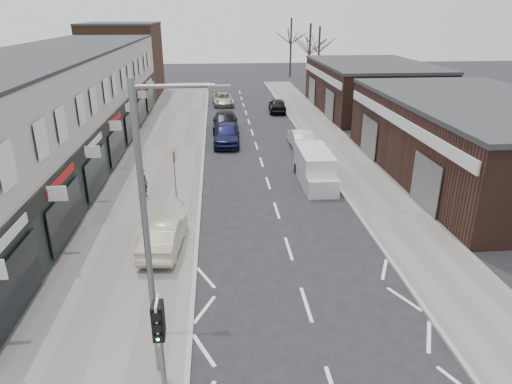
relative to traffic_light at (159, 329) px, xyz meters
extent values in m
plane|color=black|center=(4.40, 2.02, -2.41)|extent=(160.00, 160.00, 0.00)
cube|color=slate|center=(-2.35, 24.02, -2.35)|extent=(5.50, 64.00, 0.12)
cube|color=slate|center=(10.15, 24.02, -2.35)|extent=(3.50, 64.00, 0.12)
cube|color=beige|center=(-9.10, 21.52, 1.14)|extent=(8.00, 41.00, 7.10)
cube|color=#4B2E20|center=(-9.10, 47.02, 1.59)|extent=(8.00, 10.00, 8.00)
cube|color=#382119|center=(16.90, 16.02, -0.16)|extent=(10.00, 18.00, 4.50)
cube|color=#382119|center=(16.90, 36.02, -0.16)|extent=(10.00, 16.00, 4.50)
cylinder|color=slate|center=(0.00, 0.02, -0.79)|extent=(0.12, 0.12, 3.00)
cube|color=silver|center=(0.00, 0.02, 0.26)|extent=(0.05, 0.55, 1.10)
cube|color=black|center=(0.00, -0.10, 0.26)|extent=(0.28, 0.22, 0.95)
sphere|color=#0CE533|center=(0.00, -0.22, -0.04)|extent=(0.18, 0.18, 0.18)
cube|color=black|center=(0.00, 0.14, 0.26)|extent=(0.26, 0.20, 0.90)
cylinder|color=slate|center=(-0.30, 1.22, 1.71)|extent=(0.16, 0.16, 8.00)
cylinder|color=slate|center=(0.60, 1.22, 5.51)|extent=(1.80, 0.10, 0.10)
cube|color=slate|center=(1.60, 1.22, 5.46)|extent=(0.50, 0.22, 0.12)
cylinder|color=slate|center=(-0.80, 14.02, -1.04)|extent=(0.07, 0.07, 2.50)
cube|color=white|center=(-0.75, 14.02, -0.44)|extent=(0.04, 0.45, 0.25)
cube|color=silver|center=(7.12, 16.08, -1.45)|extent=(1.81, 4.26, 1.93)
cube|color=silver|center=(7.12, 13.59, -1.91)|extent=(1.72, 0.76, 1.01)
cylinder|color=black|center=(6.34, 14.60, -2.09)|extent=(0.20, 0.64, 0.64)
cylinder|color=black|center=(7.91, 14.60, -2.09)|extent=(0.20, 0.64, 0.64)
cylinder|color=black|center=(6.34, 17.56, -2.09)|extent=(0.20, 0.64, 0.64)
cylinder|color=black|center=(7.91, 17.56, -2.09)|extent=(0.20, 0.64, 0.64)
imported|color=#BBB596|center=(-0.85, 8.24, -1.62)|extent=(1.78, 4.18, 1.34)
imported|color=black|center=(-2.55, 14.28, -1.53)|extent=(0.65, 0.54, 1.52)
imported|color=#13163D|center=(2.20, 24.55, -1.60)|extent=(2.10, 4.85, 1.63)
imported|color=black|center=(2.20, 28.94, -1.67)|extent=(2.16, 5.16, 1.49)
imported|color=#B2A78E|center=(2.20, 40.14, -1.79)|extent=(2.33, 4.62, 1.25)
imported|color=silver|center=(7.62, 23.40, -1.75)|extent=(1.43, 4.06, 1.33)
imported|color=black|center=(7.54, 35.95, -1.73)|extent=(1.89, 4.14, 1.38)
camera|label=1|loc=(1.53, -9.00, 7.04)|focal=32.00mm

